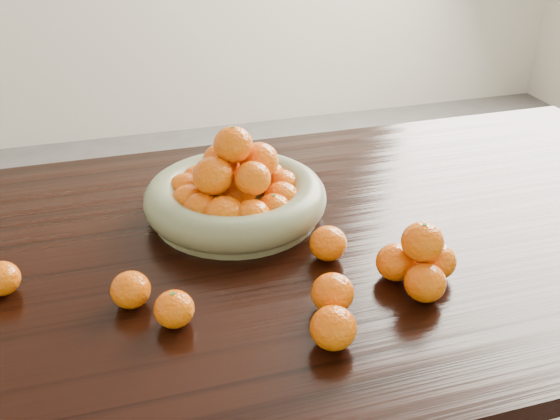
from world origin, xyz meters
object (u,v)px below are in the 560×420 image
object	(u,v)px
fruit_bowl	(235,194)
loose_orange_0	(174,309)
orange_pyramid	(420,261)
dining_table	(284,277)

from	to	relation	value
fruit_bowl	loose_orange_0	distance (m)	0.36
orange_pyramid	dining_table	bearing A→B (deg)	131.56
dining_table	fruit_bowl	distance (m)	0.20
orange_pyramid	loose_orange_0	world-z (taller)	orange_pyramid
dining_table	loose_orange_0	xyz separation A→B (m)	(-0.24, -0.19, 0.12)
loose_orange_0	fruit_bowl	bearing A→B (deg)	61.44
fruit_bowl	orange_pyramid	world-z (taller)	fruit_bowl
fruit_bowl	orange_pyramid	xyz separation A→B (m)	(0.25, -0.32, -0.00)
dining_table	orange_pyramid	distance (m)	0.30
fruit_bowl	dining_table	bearing A→B (deg)	-59.78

